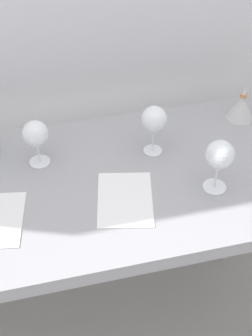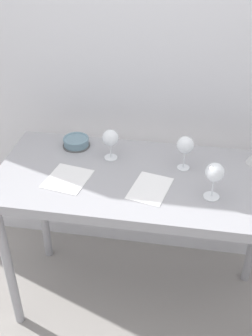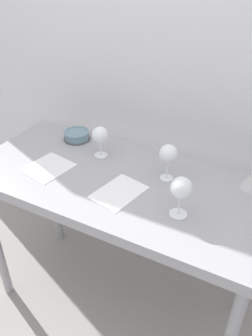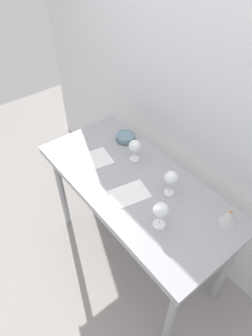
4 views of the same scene
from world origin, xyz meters
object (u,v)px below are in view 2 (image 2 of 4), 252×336
Objects in this scene: tasting_bowl at (76,142)px; wine_glass_far_right at (185,146)px; wine_glass_far_left at (110,139)px; wine_glass_near_right at (215,173)px; tasting_sheet_upper at (68,179)px; tasting_sheet_lower at (150,188)px.

wine_glass_far_right is at bearing -11.42° from tasting_bowl.
wine_glass_near_right is at bearing -25.47° from wine_glass_far_left.
tasting_sheet_upper is at bearing -160.96° from wine_glass_far_right.
wine_glass_far_right is 1.19× the size of tasting_bowl.
wine_glass_far_left is 0.24m from tasting_bowl.
wine_glass_far_right is at bearing -4.89° from wine_glass_far_left.
wine_glass_near_right reaches higher than wine_glass_far_right.
wine_glass_near_right is at bearing -57.00° from wine_glass_far_right.
wine_glass_near_right is at bearing 9.31° from tasting_sheet_lower.
wine_glass_far_left reaches higher than tasting_sheet_lower.
wine_glass_far_right is 0.82× the size of tasting_sheet_upper.
wine_glass_near_right is 0.83× the size of tasting_sheet_upper.
wine_glass_far_left is at bearing 154.53° from wine_glass_near_right.
wine_glass_far_right is 1.09× the size of wine_glass_far_left.
wine_glass_far_right reaches higher than tasting_bowl.
wine_glass_far_left is (-0.37, 0.03, -0.01)m from wine_glass_far_right.
tasting_bowl is at bearing 157.56° from wine_glass_far_left.
wine_glass_far_right reaches higher than wine_glass_far_left.
wine_glass_far_left is 0.56m from wine_glass_near_right.
wine_glass_near_right is 0.77× the size of tasting_sheet_lower.
tasting_bowl is at bearing 107.47° from tasting_sheet_upper.
tasting_sheet_lower is 0.53m from tasting_bowl.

